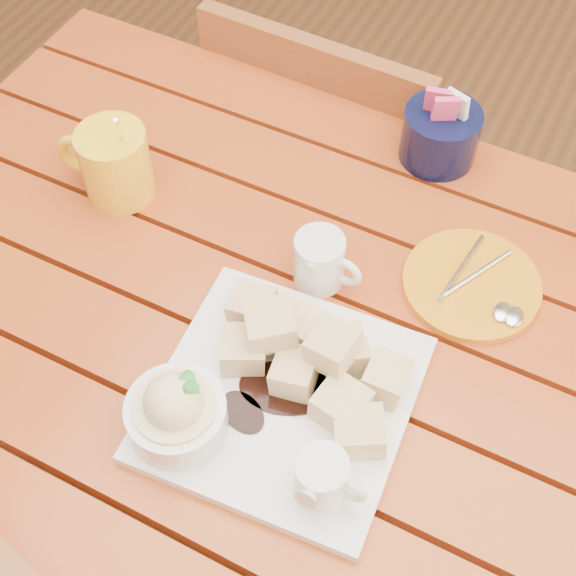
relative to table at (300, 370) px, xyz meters
The scene contains 8 objects.
ground 0.64m from the table, 90.00° to the right, with size 5.00×5.00×0.00m, color #5A3219.
table is the anchor object (origin of this frame).
dessert_plate 0.18m from the table, 83.70° to the right, with size 0.29×0.29×0.11m.
coffee_mug_left 0.36m from the table, 165.11° to the left, with size 0.13×0.09×0.15m.
cream_pitcher 0.16m from the table, 97.75° to the left, with size 0.09×0.07×0.08m.
sugar_caddy 0.37m from the table, 82.91° to the left, with size 0.11×0.11×0.11m.
orange_saucer 0.25m from the table, 41.47° to the left, with size 0.17×0.17×0.02m.
chair_far 0.57m from the table, 109.39° to the left, with size 0.40×0.40×0.82m.
Camera 1 is at (0.22, -0.47, 1.55)m, focal length 50.00 mm.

